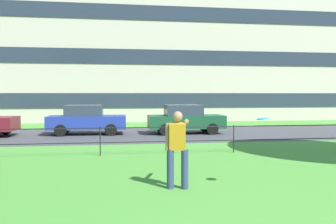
# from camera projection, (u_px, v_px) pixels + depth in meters

# --- Properties ---
(street_strip) EXTENTS (80.00, 7.65, 0.01)m
(street_strip) POSITION_uv_depth(u_px,v_px,m) (151.00, 134.00, 18.85)
(street_strip) COLOR #424247
(street_strip) RESTS_ON ground
(park_fence) EXTENTS (33.20, 0.04, 1.00)m
(park_fence) POSITION_uv_depth(u_px,v_px,m) (169.00, 135.00, 12.42)
(park_fence) COLOR black
(park_fence) RESTS_ON ground
(person_thrower) EXTENTS (0.63, 0.76, 1.72)m
(person_thrower) POSITION_uv_depth(u_px,v_px,m) (178.00, 147.00, 7.86)
(person_thrower) COLOR navy
(person_thrower) RESTS_ON ground
(frisbee) EXTENTS (0.33, 0.33, 0.05)m
(frisbee) POSITION_uv_depth(u_px,v_px,m) (263.00, 119.00, 7.68)
(frisbee) COLOR #2DB2C6
(car_blue_right) EXTENTS (4.02, 1.85, 1.54)m
(car_blue_right) POSITION_uv_depth(u_px,v_px,m) (87.00, 120.00, 18.58)
(car_blue_right) COLOR #233899
(car_blue_right) RESTS_ON ground
(car_dark_green_far_left) EXTENTS (4.01, 1.84, 1.54)m
(car_dark_green_far_left) POSITION_uv_depth(u_px,v_px,m) (185.00, 119.00, 18.98)
(car_dark_green_far_left) COLOR #194C2D
(car_dark_green_far_left) RESTS_ON ground
(apartment_building_background) EXTENTS (33.16, 15.47, 13.52)m
(apartment_building_background) POSITION_uv_depth(u_px,v_px,m) (173.00, 46.00, 34.54)
(apartment_building_background) COLOR beige
(apartment_building_background) RESTS_ON ground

